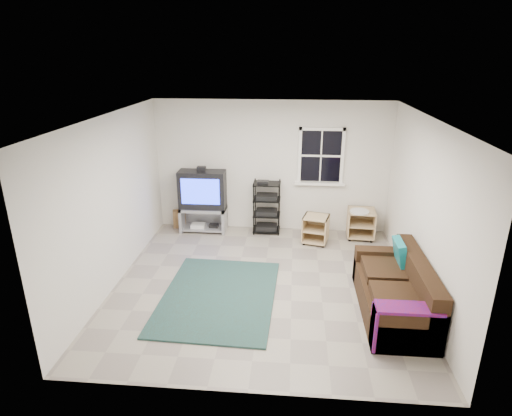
# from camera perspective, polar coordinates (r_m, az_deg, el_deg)

# --- Properties ---
(room) EXTENTS (4.60, 4.62, 4.60)m
(room) POSITION_cam_1_polar(r_m,az_deg,el_deg) (8.42, 8.63, 6.39)
(room) COLOR gray
(room) RESTS_ON ground
(tv_unit) EXTENTS (0.92, 0.46, 1.35)m
(tv_unit) POSITION_cam_1_polar(r_m,az_deg,el_deg) (8.58, -7.12, 1.60)
(tv_unit) COLOR #9899A0
(tv_unit) RESTS_ON ground
(av_rack) EXTENTS (0.53, 0.39, 1.07)m
(av_rack) POSITION_cam_1_polar(r_m,az_deg,el_deg) (8.54, 1.43, -0.30)
(av_rack) COLOR black
(av_rack) RESTS_ON ground
(side_table_left) EXTENTS (0.55, 0.55, 0.54)m
(side_table_left) POSITION_cam_1_polar(r_m,az_deg,el_deg) (8.23, 8.00, -2.64)
(side_table_left) COLOR tan
(side_table_left) RESTS_ON ground
(side_table_right) EXTENTS (0.55, 0.56, 0.60)m
(side_table_right) POSITION_cam_1_polar(r_m,az_deg,el_deg) (8.58, 13.77, -1.72)
(side_table_right) COLOR tan
(side_table_right) RESTS_ON ground
(sofa) EXTENTS (0.85, 1.91, 0.87)m
(sofa) POSITION_cam_1_polar(r_m,az_deg,el_deg) (6.32, 18.19, -10.72)
(sofa) COLOR black
(sofa) RESTS_ON ground
(shag_rug) EXTENTS (1.72, 2.32, 0.03)m
(shag_rug) POSITION_cam_1_polar(r_m,az_deg,el_deg) (6.54, -4.98, -11.60)
(shag_rug) COLOR black
(shag_rug) RESTS_ON ground
(paper_bag) EXTENTS (0.29, 0.22, 0.37)m
(paper_bag) POSITION_cam_1_polar(r_m,az_deg,el_deg) (9.00, -10.16, -1.42)
(paper_bag) COLOR #8F6340
(paper_bag) RESTS_ON ground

